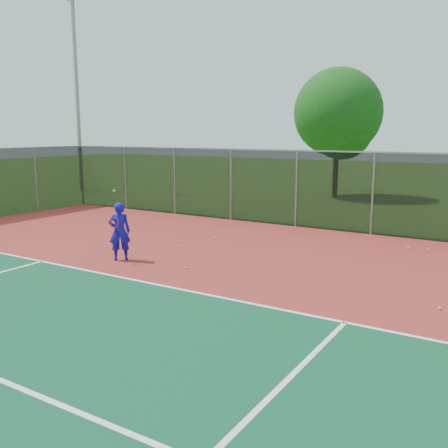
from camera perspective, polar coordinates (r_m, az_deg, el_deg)
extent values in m
plane|color=#34611B|center=(8.67, -6.13, -14.97)|extent=(120.00, 120.00, 0.00)
cube|color=maroon|center=(10.18, 0.89, -10.88)|extent=(30.00, 20.00, 0.02)
cube|color=white|center=(10.27, 13.67, -10.87)|extent=(22.00, 0.10, 0.00)
cube|color=black|center=(18.92, 16.63, 3.33)|extent=(30.00, 0.04, 3.00)
cube|color=gray|center=(18.81, 16.87, 7.87)|extent=(30.00, 0.06, 0.06)
imported|color=#1311A5|center=(14.83, -11.85, -0.83)|extent=(0.73, 0.73, 1.71)
cylinder|color=black|center=(14.55, -12.10, -0.96)|extent=(0.03, 0.15, 0.27)
torus|color=#A51414|center=(14.42, -12.42, 0.14)|extent=(0.30, 0.13, 0.29)
sphere|color=yellow|center=(14.90, -12.46, 3.76)|extent=(0.07, 0.07, 0.07)
sphere|color=yellow|center=(11.61, 23.45, -8.81)|extent=(0.07, 0.07, 0.07)
sphere|color=yellow|center=(16.26, -4.92, -2.62)|extent=(0.07, 0.07, 0.07)
sphere|color=yellow|center=(13.76, -4.29, -5.02)|extent=(0.07, 0.07, 0.07)
sphere|color=yellow|center=(17.20, 20.34, -2.52)|extent=(0.07, 0.07, 0.07)
sphere|color=yellow|center=(17.49, -1.15, -1.66)|extent=(0.07, 0.07, 0.07)
sphere|color=yellow|center=(17.04, 22.29, -2.76)|extent=(0.07, 0.07, 0.07)
cylinder|color=gray|center=(33.45, -16.42, 13.60)|extent=(0.24, 0.24, 11.64)
cylinder|color=#3C2416|center=(29.75, 12.61, 5.71)|extent=(0.30, 0.30, 2.81)
sphere|color=#124513|center=(29.68, 12.88, 12.34)|extent=(5.00, 5.00, 5.00)
sphere|color=#124513|center=(29.25, 13.36, 10.51)|extent=(3.44, 3.44, 3.44)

